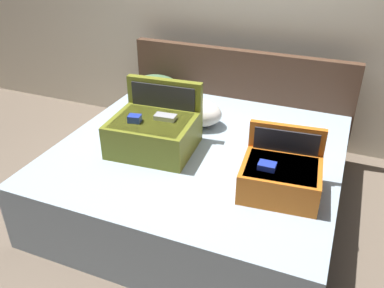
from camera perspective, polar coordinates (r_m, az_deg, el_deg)
ground_plane at (r=2.84m, az=-2.05°, el=-12.69°), size 12.00×12.00×0.00m
bed at (r=2.98m, az=1.01°, el=-4.46°), size 1.93×1.84×0.48m
headboard at (r=3.68m, az=6.53°, el=6.18°), size 1.97×0.08×0.91m
hard_case_large at (r=2.79m, az=-5.35°, el=1.97°), size 0.59×0.53×0.44m
hard_case_medium at (r=2.41m, az=12.39°, el=-4.28°), size 0.48×0.43×0.36m
pillow_near_headboard at (r=3.69m, az=-5.01°, el=8.24°), size 0.43×0.32×0.18m
pillow_center_head at (r=3.13m, az=0.17°, el=4.59°), size 0.47×0.32×0.21m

